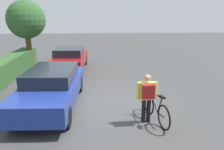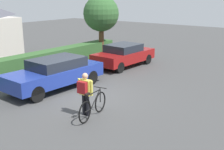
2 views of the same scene
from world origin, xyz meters
TOP-DOWN VIEW (x-y plane):
  - ground_plane at (0.00, 0.00)m, footprint 60.00×60.00m
  - hedge_row at (0.00, 4.72)m, footprint 14.88×0.90m
  - parked_car_near at (-0.18, 1.72)m, footprint 4.65×1.98m
  - parked_car_far at (5.17, 1.73)m, footprint 4.10×1.93m
  - bicycle at (-1.58, -1.72)m, footprint 1.79×0.55m
  - person_rider at (-1.64, -1.41)m, footprint 0.36×0.63m
  - tree_kerbside at (6.39, 4.41)m, footprint 2.34×2.34m

SIDE VIEW (x-z plane):
  - ground_plane at x=0.00m, z-range 0.00..0.00m
  - bicycle at x=-1.58m, z-range -0.08..0.90m
  - hedge_row at x=0.00m, z-range 0.00..1.06m
  - parked_car_far at x=5.17m, z-range 0.04..1.35m
  - parked_car_near at x=-0.18m, z-range 0.05..1.44m
  - person_rider at x=-1.64m, z-range 0.15..1.69m
  - tree_kerbside at x=6.39m, z-range 0.84..4.92m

